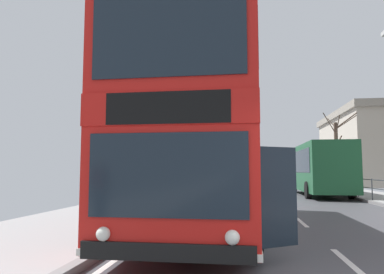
% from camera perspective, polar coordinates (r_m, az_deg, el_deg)
% --- Properties ---
extents(double_decker_bus_main, '(3.25, 10.60, 4.40)m').
position_cam_1_polar(double_decker_bus_main, '(10.15, 2.46, -1.04)').
color(double_decker_bus_main, red).
rests_on(double_decker_bus_main, ground).
extents(background_bus_far_lane, '(2.63, 9.45, 3.13)m').
position_cam_1_polar(background_bus_far_lane, '(24.24, 19.29, -4.66)').
color(background_bus_far_lane, '#19512D').
rests_on(background_bus_far_lane, ground).
extents(bare_tree_far_01, '(2.90, 2.99, 6.43)m').
position_cam_1_polar(bare_tree_far_01, '(33.56, 21.90, -2.05)').
color(bare_tree_far_01, '#423328').
rests_on(bare_tree_far_01, ground).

